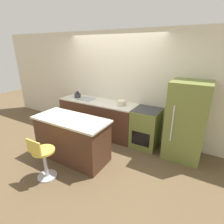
{
  "coord_description": "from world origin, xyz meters",
  "views": [
    {
      "loc": [
        2.19,
        -3.23,
        2.21
      ],
      "look_at": [
        0.48,
        -0.28,
        0.94
      ],
      "focal_mm": 28.0,
      "sensor_mm": 36.0,
      "label": 1
    }
  ],
  "objects_px": {
    "mixing_bowl": "(121,103)",
    "oven_range": "(146,128)",
    "kettle": "(78,95)",
    "refrigerator": "(186,121)",
    "stool_chair": "(43,158)"
  },
  "relations": [
    {
      "from": "stool_chair",
      "to": "mixing_bowl",
      "type": "bearing_deg",
      "value": 76.06
    },
    {
      "from": "stool_chair",
      "to": "refrigerator",
      "type": "bearing_deg",
      "value": 44.38
    },
    {
      "from": "kettle",
      "to": "mixing_bowl",
      "type": "bearing_deg",
      "value": 0.0
    },
    {
      "from": "kettle",
      "to": "mixing_bowl",
      "type": "height_order",
      "value": "kettle"
    },
    {
      "from": "oven_range",
      "to": "refrigerator",
      "type": "xyz_separation_m",
      "value": [
        0.83,
        -0.02,
        0.36
      ]
    },
    {
      "from": "oven_range",
      "to": "refrigerator",
      "type": "height_order",
      "value": "refrigerator"
    },
    {
      "from": "oven_range",
      "to": "stool_chair",
      "type": "distance_m",
      "value": 2.27
    },
    {
      "from": "stool_chair",
      "to": "kettle",
      "type": "relative_size",
      "value": 4.45
    },
    {
      "from": "oven_range",
      "to": "stool_chair",
      "type": "xyz_separation_m",
      "value": [
        -1.15,
        -1.96,
        -0.05
      ]
    },
    {
      "from": "stool_chair",
      "to": "mixing_bowl",
      "type": "height_order",
      "value": "mixing_bowl"
    },
    {
      "from": "oven_range",
      "to": "kettle",
      "type": "height_order",
      "value": "kettle"
    },
    {
      "from": "oven_range",
      "to": "kettle",
      "type": "distance_m",
      "value": 2.08
    },
    {
      "from": "refrigerator",
      "to": "mixing_bowl",
      "type": "bearing_deg",
      "value": 178.69
    },
    {
      "from": "oven_range",
      "to": "mixing_bowl",
      "type": "height_order",
      "value": "mixing_bowl"
    },
    {
      "from": "mixing_bowl",
      "to": "oven_range",
      "type": "bearing_deg",
      "value": -0.98
    }
  ]
}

